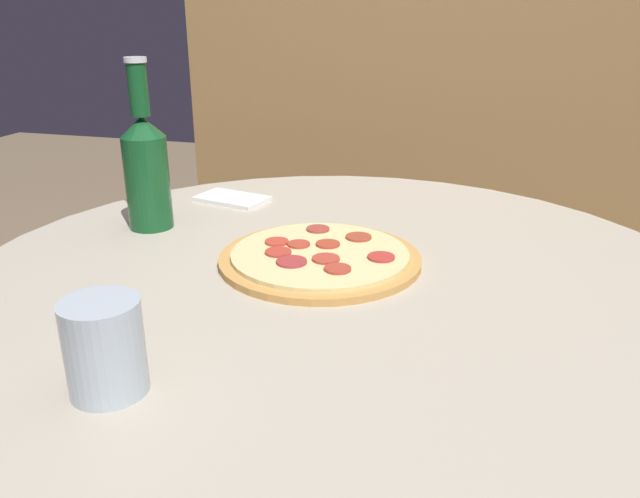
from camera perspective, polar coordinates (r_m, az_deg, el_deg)
The scene contains 6 objects.
table at distance 0.94m, azimuth 1.35°, elevation -11.77°, with size 1.03×1.03×0.73m.
fence_panel at distance 1.80m, azimuth 9.59°, elevation 13.63°, with size 1.40×0.04×1.68m.
pizza at distance 0.88m, azimuth -0.00°, elevation -0.73°, with size 0.29×0.29×0.02m.
beer_bottle at distance 1.04m, azimuth -15.62°, elevation 7.27°, with size 0.07×0.07×0.27m.
drinking_glass at distance 0.61m, azimuth -19.09°, elevation -8.49°, with size 0.07×0.07×0.09m.
napkin at distance 1.18m, azimuth -8.07°, elevation 4.57°, with size 0.14×0.10×0.01m.
Camera 1 is at (0.19, -0.77, 1.07)m, focal length 35.00 mm.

